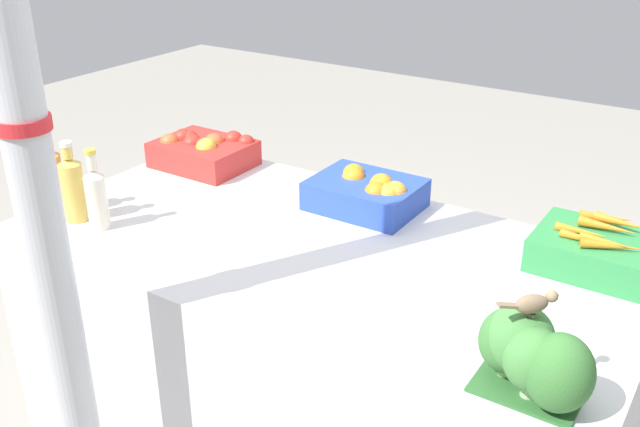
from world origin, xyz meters
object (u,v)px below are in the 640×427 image
at_px(juice_bottle_golden, 73,187).
at_px(support_pole, 28,150).
at_px(sparrow_bird, 534,303).
at_px(juice_bottle_amber, 52,180).
at_px(apple_crate, 203,151).
at_px(broccoli_pile, 531,354).
at_px(juice_bottle_cloudy, 96,197).
at_px(carrot_crate, 599,251).
at_px(orange_crate, 368,193).

bearing_deg(juice_bottle_golden, support_pole, -43.68).
relative_size(support_pole, sparrow_bird, 24.35).
distance_m(juice_bottle_amber, sparrow_bird, 1.55).
relative_size(apple_crate, broccoli_pile, 1.35).
xyz_separation_m(support_pole, juice_bottle_amber, (-0.53, 0.42, -0.33)).
relative_size(apple_crate, juice_bottle_cloudy, 1.33).
height_order(broccoli_pile, juice_bottle_amber, juice_bottle_amber).
bearing_deg(support_pole, juice_bottle_cloudy, 128.31).
xyz_separation_m(broccoli_pile, juice_bottle_cloudy, (-1.35, 0.05, 0.01)).
distance_m(support_pole, juice_bottle_golden, 0.69).
distance_m(juice_bottle_golden, juice_bottle_cloudy, 0.11).
height_order(apple_crate, carrot_crate, carrot_crate).
bearing_deg(orange_crate, juice_bottle_cloudy, -137.14).
relative_size(orange_crate, carrot_crate, 1.00).
xyz_separation_m(juice_bottle_amber, juice_bottle_cloudy, (0.20, 0.00, -0.01)).
bearing_deg(broccoli_pile, apple_crate, 156.61).
distance_m(juice_bottle_cloudy, sparrow_bird, 1.35).
bearing_deg(juice_bottle_cloudy, carrot_crate, 23.19).
height_order(apple_crate, orange_crate, orange_crate).
relative_size(support_pole, apple_crate, 7.57).
relative_size(support_pole, juice_bottle_amber, 9.67).
distance_m(juice_bottle_amber, juice_bottle_cloudy, 0.20).
xyz_separation_m(apple_crate, juice_bottle_golden, (-0.02, -0.58, 0.05)).
xyz_separation_m(orange_crate, juice_bottle_golden, (-0.73, -0.57, 0.05)).
relative_size(carrot_crate, juice_bottle_golden, 1.31).
distance_m(broccoli_pile, juice_bottle_golden, 1.46).
xyz_separation_m(juice_bottle_cloudy, sparrow_bird, (1.34, -0.04, 0.10)).
bearing_deg(support_pole, orange_crate, 73.70).
bearing_deg(apple_crate, support_pole, -67.22).
bearing_deg(carrot_crate, juice_bottle_cloudy, -156.81).
bearing_deg(juice_bottle_cloudy, juice_bottle_amber, 180.00).
height_order(support_pole, juice_bottle_cloudy, support_pole).
distance_m(support_pole, apple_crate, 1.14).
bearing_deg(support_pole, carrot_crate, 44.31).
bearing_deg(sparrow_bird, juice_bottle_amber, 132.45).
bearing_deg(juice_bottle_amber, broccoli_pile, -1.73).
xyz_separation_m(support_pole, carrot_crate, (1.02, 0.99, -0.39)).
height_order(carrot_crate, juice_bottle_golden, juice_bottle_golden).
distance_m(support_pole, orange_crate, 1.10).
relative_size(apple_crate, sparrow_bird, 3.22).
bearing_deg(apple_crate, orange_crate, -0.21).
bearing_deg(sparrow_bird, juice_bottle_cloudy, 132.23).
relative_size(orange_crate, juice_bottle_golden, 1.31).
relative_size(apple_crate, juice_bottle_amber, 1.28).
relative_size(orange_crate, juice_bottle_cloudy, 1.33).
bearing_deg(apple_crate, carrot_crate, 0.00).
relative_size(juice_bottle_amber, juice_bottle_cloudy, 1.04).
height_order(orange_crate, carrot_crate, carrot_crate).
bearing_deg(juice_bottle_cloudy, support_pole, -51.69).
height_order(juice_bottle_amber, juice_bottle_golden, juice_bottle_amber).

